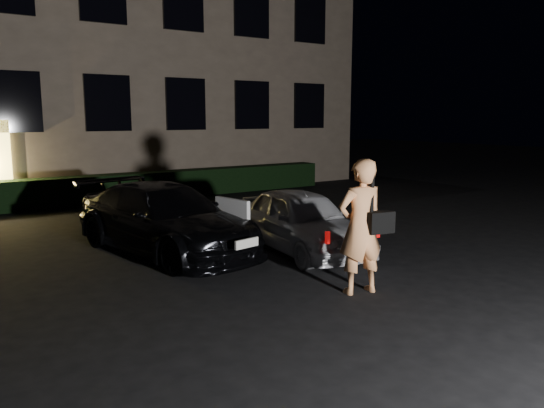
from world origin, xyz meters
TOP-DOWN VIEW (x-y plane):
  - ground at (0.00, 0.00)m, footprint 80.00×80.00m
  - building at (-0.00, 14.99)m, footprint 20.00×8.11m
  - hedge at (0.00, 10.50)m, footprint 15.00×0.70m
  - sedan at (-1.17, 3.89)m, footprint 2.64×4.77m
  - hatch at (1.05, 2.50)m, footprint 1.84×3.70m
  - man at (0.26, 0.02)m, footprint 0.84×0.60m

SIDE VIEW (x-z plane):
  - ground at x=0.00m, z-range 0.00..0.00m
  - hedge at x=0.00m, z-range 0.00..0.85m
  - hatch at x=1.05m, z-range 0.00..1.21m
  - sedan at x=-1.17m, z-range 0.00..1.31m
  - man at x=0.26m, z-range 0.00..2.00m
  - building at x=0.00m, z-range 0.00..12.00m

